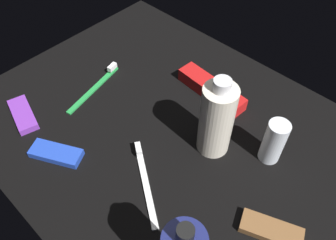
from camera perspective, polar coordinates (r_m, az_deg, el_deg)
The scene contains 9 objects.
ground_plane at distance 72.94cm, azimuth 0.00°, elevation -1.83°, with size 84.00×64.00×1.20cm, color black.
bodywash_bottle at distance 63.98cm, azimuth 8.18°, elevation 0.09°, with size 6.53×6.53×18.17cm.
deodorant_stick at distance 67.31cm, azimuth 17.41°, elevation -3.52°, with size 4.12×4.12×9.87cm, color silver.
toothbrush_green at distance 82.60cm, azimuth -11.97°, elevation 5.78°, with size 5.14×17.82×2.10cm.
toothbrush_white at distance 64.97cm, azimuth -3.93°, elevation -9.81°, with size 15.67×10.93×2.10cm.
toothpaste_box_red at distance 78.90cm, azimuth 7.51°, elevation 5.05°, with size 17.60×4.40×3.20cm, color red.
snack_bar_blue at distance 71.37cm, azimuth -18.35°, elevation -5.35°, with size 10.40×4.00×1.50cm, color blue.
snack_bar_purple at distance 80.72cm, azimuth -23.27°, elevation 0.86°, with size 10.40×4.00×1.50cm, color purple.
snack_bar_brown at distance 62.67cm, azimuth 17.01°, elevation -17.34°, with size 10.40×4.00×1.50cm, color brown.
Camera 1 is at (31.28, -33.06, 56.40)cm, focal length 36.15 mm.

